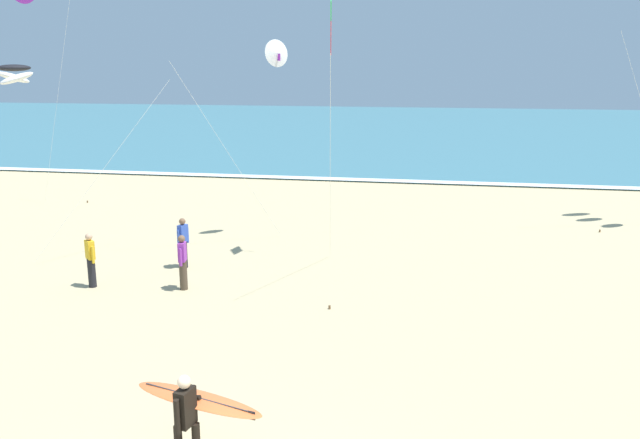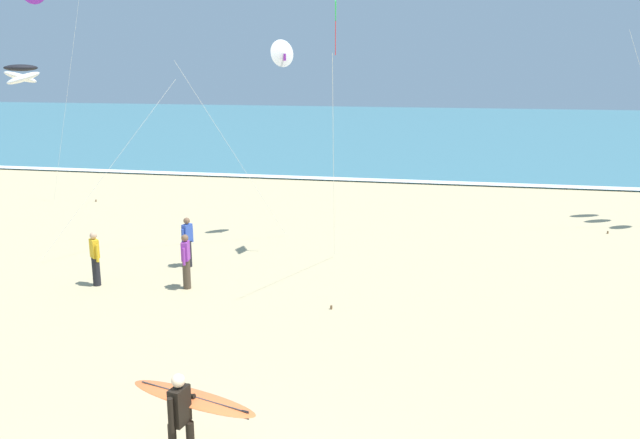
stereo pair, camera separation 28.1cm
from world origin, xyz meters
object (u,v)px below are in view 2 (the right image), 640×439
object	(u,v)px
kite_arc_charcoal_near	(22,75)
bystander_blue_top	(188,242)
bystander_yellow_top	(95,258)
bystander_purple_top	(186,261)
kite_delta_ivory_mid	(282,54)
surfer_lead	(187,408)
kite_diamond_emerald_high	(336,16)

from	to	relation	value
kite_arc_charcoal_near	bystander_blue_top	size ratio (longest dim) A/B	3.91
bystander_yellow_top	kite_arc_charcoal_near	bearing A→B (deg)	150.99
bystander_purple_top	bystander_blue_top	size ratio (longest dim) A/B	1.00
kite_delta_ivory_mid	surfer_lead	bearing A→B (deg)	-81.73
kite_arc_charcoal_near	bystander_purple_top	xyz separation A→B (m)	(5.53, -1.33, -5.10)
surfer_lead	bystander_yellow_top	distance (m)	9.76
kite_delta_ivory_mid	bystander_purple_top	distance (m)	8.46
kite_delta_ivory_mid	bystander_blue_top	bearing A→B (deg)	-116.40
surfer_lead	kite_arc_charcoal_near	xyz separation A→B (m)	(-8.88, 9.28, 4.87)
bystander_yellow_top	kite_diamond_emerald_high	bearing A→B (deg)	32.07
surfer_lead	bystander_purple_top	xyz separation A→B (m)	(-3.35, 7.95, -0.23)
kite_arc_charcoal_near	kite_diamond_emerald_high	world-z (taller)	kite_diamond_emerald_high
kite_delta_ivory_mid	bystander_yellow_top	distance (m)	9.43
kite_delta_ivory_mid	bystander_yellow_top	xyz separation A→B (m)	(-3.96, -6.35, -5.73)
surfer_lead	kite_diamond_emerald_high	world-z (taller)	kite_diamond_emerald_high
kite_diamond_emerald_high	bystander_yellow_top	world-z (taller)	kite_diamond_emerald_high
kite_arc_charcoal_near	kite_delta_ivory_mid	xyz separation A→B (m)	(6.84, 4.76, 0.63)
surfer_lead	bystander_yellow_top	world-z (taller)	surfer_lead
kite_delta_ivory_mid	kite_diamond_emerald_high	distance (m)	3.51
kite_arc_charcoal_near	kite_delta_ivory_mid	world-z (taller)	kite_delta_ivory_mid
kite_delta_ivory_mid	bystander_purple_top	bearing A→B (deg)	-102.12
kite_arc_charcoal_near	bystander_blue_top	world-z (taller)	kite_arc_charcoal_near
kite_arc_charcoal_near	bystander_yellow_top	xyz separation A→B (m)	(2.87, -1.59, -5.10)
surfer_lead	bystander_blue_top	bearing A→B (deg)	112.54
kite_delta_ivory_mid	bystander_blue_top	size ratio (longest dim) A/B	4.45
kite_delta_ivory_mid	bystander_blue_top	distance (m)	7.37
kite_diamond_emerald_high	kite_arc_charcoal_near	bearing A→B (deg)	-165.67
bystander_yellow_top	bystander_blue_top	distance (m)	2.91
kite_diamond_emerald_high	bystander_purple_top	xyz separation A→B (m)	(-3.61, -3.66, -6.81)
kite_delta_ivory_mid	bystander_purple_top	xyz separation A→B (m)	(-1.31, -6.08, -5.73)
bystander_purple_top	kite_diamond_emerald_high	bearing A→B (deg)	45.42
kite_delta_ivory_mid	kite_diamond_emerald_high	xyz separation A→B (m)	(2.30, -2.43, 1.08)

